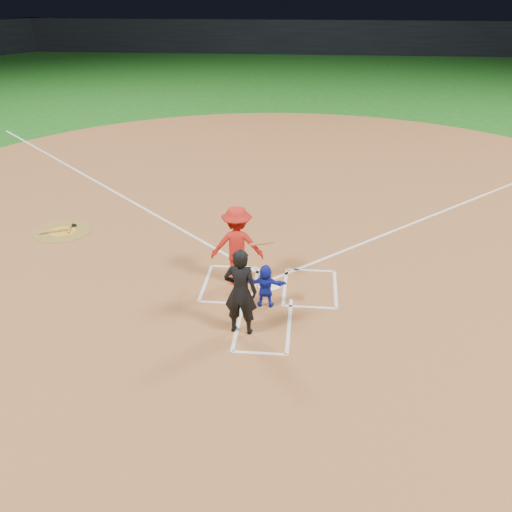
# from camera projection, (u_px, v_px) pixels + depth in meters

# --- Properties ---
(ground) EXTENTS (120.00, 120.00, 0.00)m
(ground) POSITION_uv_depth(u_px,v_px,m) (270.00, 286.00, 13.91)
(ground) COLOR #155616
(ground) RESTS_ON ground
(home_plate_dirt) EXTENTS (28.00, 28.00, 0.01)m
(home_plate_dirt) POSITION_uv_depth(u_px,v_px,m) (283.00, 200.00, 19.28)
(home_plate_dirt) COLOR brown
(home_plate_dirt) RESTS_ON ground
(stadium_wall_far) EXTENTS (80.00, 1.20, 3.20)m
(stadium_wall_far) POSITION_uv_depth(u_px,v_px,m) (307.00, 37.00, 56.16)
(stadium_wall_far) COLOR black
(stadium_wall_far) RESTS_ON ground
(home_plate) EXTENTS (0.60, 0.60, 0.02)m
(home_plate) POSITION_uv_depth(u_px,v_px,m) (270.00, 285.00, 13.90)
(home_plate) COLOR white
(home_plate) RESTS_ON home_plate_dirt
(on_deck_circle) EXTENTS (1.70, 1.70, 0.01)m
(on_deck_circle) POSITION_uv_depth(u_px,v_px,m) (62.00, 231.00, 16.89)
(on_deck_circle) COLOR brown
(on_deck_circle) RESTS_ON home_plate_dirt
(on_deck_logo) EXTENTS (0.80, 0.80, 0.00)m
(on_deck_logo) POSITION_uv_depth(u_px,v_px,m) (62.00, 231.00, 16.89)
(on_deck_logo) COLOR gold
(on_deck_logo) RESTS_ON on_deck_circle
(on_deck_bat_a) EXTENTS (0.29, 0.83, 0.06)m
(on_deck_bat_a) POSITION_uv_depth(u_px,v_px,m) (70.00, 227.00, 17.09)
(on_deck_bat_a) COLOR #A2753B
(on_deck_bat_a) RESTS_ON on_deck_circle
(on_deck_bat_b) EXTENTS (0.78, 0.44, 0.06)m
(on_deck_bat_b) POSITION_uv_depth(u_px,v_px,m) (54.00, 231.00, 16.80)
(on_deck_bat_b) COLOR olive
(on_deck_bat_b) RESTS_ON on_deck_circle
(bat_weight_donut) EXTENTS (0.19, 0.19, 0.05)m
(bat_weight_donut) POSITION_uv_depth(u_px,v_px,m) (74.00, 225.00, 17.22)
(bat_weight_donut) COLOR black
(bat_weight_donut) RESTS_ON on_deck_circle
(catcher) EXTENTS (0.95, 0.31, 1.02)m
(catcher) POSITION_uv_depth(u_px,v_px,m) (265.00, 286.00, 12.85)
(catcher) COLOR #1622B3
(catcher) RESTS_ON home_plate_dirt
(umpire) EXTENTS (0.75, 0.54, 1.92)m
(umpire) POSITION_uv_depth(u_px,v_px,m) (241.00, 292.00, 11.70)
(umpire) COLOR black
(umpire) RESTS_ON home_plate_dirt
(chalk_markings) EXTENTS (28.35, 17.32, 0.01)m
(chalk_markings) POSITION_uv_depth(u_px,v_px,m) (282.00, 208.00, 18.63)
(chalk_markings) COLOR white
(chalk_markings) RESTS_ON home_plate_dirt
(batter_at_plate) EXTENTS (1.54, 0.93, 1.97)m
(batter_at_plate) POSITION_uv_depth(u_px,v_px,m) (237.00, 246.00, 13.66)
(batter_at_plate) COLOR red
(batter_at_plate) RESTS_ON home_plate_dirt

